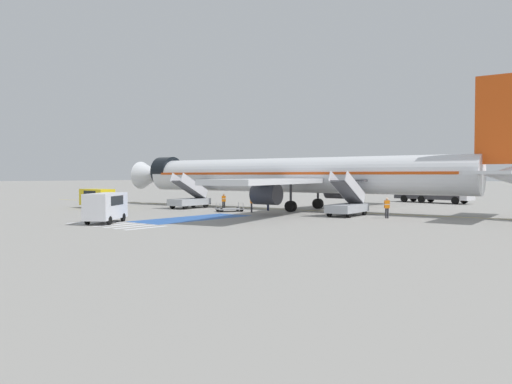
{
  "coord_description": "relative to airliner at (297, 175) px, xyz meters",
  "views": [
    {
      "loc": [
        31.45,
        -42.42,
        3.61
      ],
      "look_at": [
        -1.24,
        -2.28,
        1.9
      ],
      "focal_mm": 35.0,
      "sensor_mm": 36.0,
      "label": 1
    }
  ],
  "objects": [
    {
      "name": "apron_walkway_bar_1",
      "position": [
        -3.74,
        -21.5,
        -3.66
      ],
      "size": [
        0.44,
        3.6,
        0.01
      ],
      "primitive_type": "cube",
      "color": "silver",
      "rests_on": "ground_plane"
    },
    {
      "name": "ground_crew_0",
      "position": [
        -7.17,
        -3.53,
        -2.75
      ],
      "size": [
        0.48,
        0.44,
        1.6
      ],
      "rotation": [
        0.0,
        0.0,
        3.76
      ],
      "color": "black",
      "rests_on": "ground_plane"
    },
    {
      "name": "service_van_1",
      "position": [
        -2.99,
        -21.18,
        -2.31
      ],
      "size": [
        4.01,
        4.76,
        2.27
      ],
      "rotation": [
        0.0,
        0.0,
        0.59
      ],
      "color": "silver",
      "rests_on": "ground_plane"
    },
    {
      "name": "apron_walkway_bar_0",
      "position": [
        -4.94,
        -21.5,
        -3.66
      ],
      "size": [
        0.44,
        3.6,
        0.01
      ],
      "primitive_type": "cube",
      "color": "silver",
      "rests_on": "ground_plane"
    },
    {
      "name": "apron_leadline_yellow",
      "position": [
        -0.74,
        -0.06,
        -3.66
      ],
      "size": [
        81.29,
        6.99,
        0.01
      ],
      "primitive_type": "cube",
      "rotation": [
        0.0,
        0.0,
        1.65
      ],
      "color": "gold",
      "rests_on": "ground_plane"
    },
    {
      "name": "apron_walkway_bar_4",
      "position": [
        -0.14,
        -21.5,
        -3.66
      ],
      "size": [
        0.44,
        3.6,
        0.01
      ],
      "primitive_type": "cube",
      "color": "silver",
      "rests_on": "ground_plane"
    },
    {
      "name": "apron_walkway_bar_6",
      "position": [
        2.26,
        -21.5,
        -3.66
      ],
      "size": [
        0.44,
        3.6,
        0.01
      ],
      "primitive_type": "cube",
      "color": "silver",
      "rests_on": "ground_plane"
    },
    {
      "name": "boarding_stairs_aft",
      "position": [
        8.04,
        -3.71,
        -2.67
      ],
      "size": [
        2.59,
        5.37,
        4.04
      ],
      "rotation": [
        0.0,
        0.0,
        0.08
      ],
      "color": "#ADB2BA",
      "rests_on": "ground_plane"
    },
    {
      "name": "airliner",
      "position": [
        0.0,
        0.0,
        0.0
      ],
      "size": [
        47.13,
        36.26,
        11.97
      ],
      "rotation": [
        0.0,
        0.0,
        1.65
      ],
      "color": "silver",
      "rests_on": "ground_plane"
    },
    {
      "name": "ground_crew_2",
      "position": [
        11.8,
        -3.75,
        -2.66
      ],
      "size": [
        0.47,
        0.47,
        1.75
      ],
      "rotation": [
        0.0,
        0.0,
        0.79
      ],
      "color": "#2D2D33",
      "rests_on": "ground_plane"
    },
    {
      "name": "ground_crew_1",
      "position": [
        -1.61,
        -2.82,
        -2.64
      ],
      "size": [
        0.48,
        0.37,
        1.77
      ],
      "rotation": [
        0.0,
        0.0,
        2.78
      ],
      "color": "#191E38",
      "rests_on": "ground_plane"
    },
    {
      "name": "ground_plane",
      "position": [
        -1.72,
        -0.86,
        -3.66
      ],
      "size": [
        600.0,
        600.0,
        0.0
      ],
      "primitive_type": "plane",
      "color": "gray"
    },
    {
      "name": "apron_stand_patch_blue",
      "position": [
        -0.74,
        -14.22,
        -3.66
      ],
      "size": [
        4.03,
        10.83,
        0.01
      ],
      "primitive_type": "cube",
      "color": "#2856A8",
      "rests_on": "ground_plane"
    },
    {
      "name": "fuel_tanker",
      "position": [
        6.24,
        22.62,
        -2.0
      ],
      "size": [
        10.48,
        4.03,
        3.31
      ],
      "rotation": [
        0.0,
        0.0,
        -1.73
      ],
      "color": "#38383D",
      "rests_on": "ground_plane"
    },
    {
      "name": "apron_walkway_bar_2",
      "position": [
        -2.54,
        -21.5,
        -3.66
      ],
      "size": [
        0.44,
        3.6,
        0.01
      ],
      "primitive_type": "cube",
      "color": "silver",
      "rests_on": "ground_plane"
    },
    {
      "name": "service_van_0",
      "position": [
        -18.63,
        -11.73,
        -2.39
      ],
      "size": [
        4.35,
        1.94,
        2.12
      ],
      "rotation": [
        0.0,
        0.0,
        4.69
      ],
      "color": "yellow",
      "rests_on": "ground_plane"
    },
    {
      "name": "apron_walkway_bar_5",
      "position": [
        1.06,
        -21.5,
        -3.66
      ],
      "size": [
        0.44,
        3.6,
        0.01
      ],
      "primitive_type": "cube",
      "color": "silver",
      "rests_on": "ground_plane"
    },
    {
      "name": "baggage_cart",
      "position": [
        -3.8,
        -6.29,
        -3.41
      ],
      "size": [
        2.6,
        3.0,
        0.87
      ],
      "rotation": [
        0.0,
        0.0,
        2.62
      ],
      "color": "gray",
      "rests_on": "ground_plane"
    },
    {
      "name": "apron_walkway_bar_3",
      "position": [
        -1.34,
        -21.5,
        -3.66
      ],
      "size": [
        0.44,
        3.6,
        0.01
      ],
      "primitive_type": "cube",
      "color": "silver",
      "rests_on": "ground_plane"
    },
    {
      "name": "ground_crew_3",
      "position": [
        -1.33,
        -5.82,
        -2.57
      ],
      "size": [
        0.48,
        0.45,
        1.87
      ],
      "rotation": [
        0.0,
        0.0,
        2.46
      ],
      "color": "#2D2D33",
      "rests_on": "ground_plane"
    },
    {
      "name": "boarding_stairs_forward",
      "position": [
        -10.67,
        -5.27,
        -2.69
      ],
      "size": [
        2.59,
        5.37,
        3.91
      ],
      "rotation": [
        0.0,
        0.0,
        0.08
      ],
      "color": "#ADB2BA",
      "rests_on": "ground_plane"
    }
  ]
}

